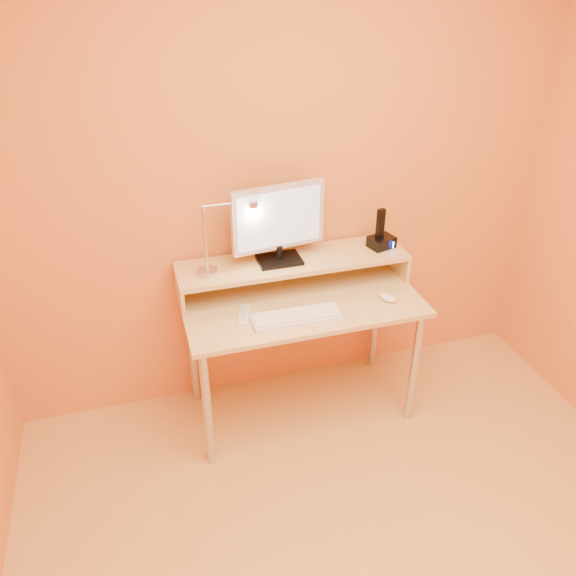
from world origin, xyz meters
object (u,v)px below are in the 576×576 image
object	(u,v)px
lamp_base	(208,272)
keyboard	(296,318)
phone_dock	(381,242)
remote_control	(244,315)
monitor_panel	(278,217)
mouse	(388,298)

from	to	relation	value
lamp_base	keyboard	world-z (taller)	lamp_base
phone_dock	keyboard	xyz separation A→B (m)	(-0.57, -0.31, -0.18)
lamp_base	phone_dock	distance (m)	0.94
remote_control	monitor_panel	bearing A→B (deg)	60.73
lamp_base	monitor_panel	bearing A→B (deg)	6.13
mouse	remote_control	distance (m)	0.73
monitor_panel	mouse	xyz separation A→B (m)	(0.49, -0.28, -0.38)
monitor_panel	lamp_base	size ratio (longest dim) A/B	4.83
phone_dock	keyboard	world-z (taller)	phone_dock
monitor_panel	keyboard	world-z (taller)	monitor_panel
mouse	keyboard	bearing A→B (deg)	160.88
lamp_base	remote_control	world-z (taller)	lamp_base
phone_dock	remote_control	bearing A→B (deg)	179.72
mouse	remote_control	world-z (taller)	mouse
lamp_base	keyboard	distance (m)	0.49
phone_dock	mouse	bearing A→B (deg)	-120.44
monitor_panel	remote_control	world-z (taller)	monitor_panel
monitor_panel	lamp_base	world-z (taller)	monitor_panel
lamp_base	phone_dock	size ratio (longest dim) A/B	0.77
remote_control	keyboard	bearing A→B (deg)	-4.28
phone_dock	mouse	xyz separation A→B (m)	(-0.08, -0.27, -0.17)
remote_control	mouse	bearing A→B (deg)	13.10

